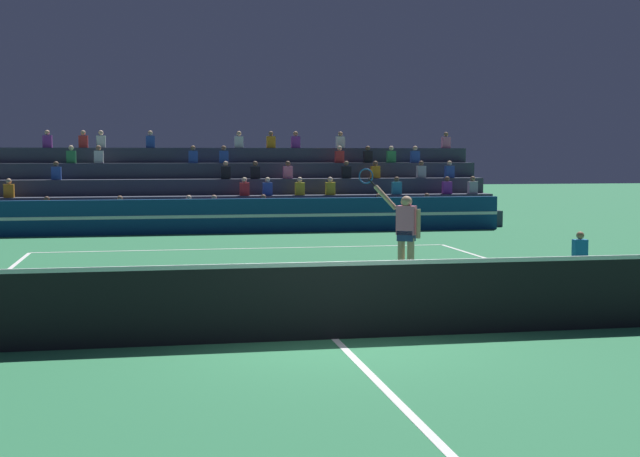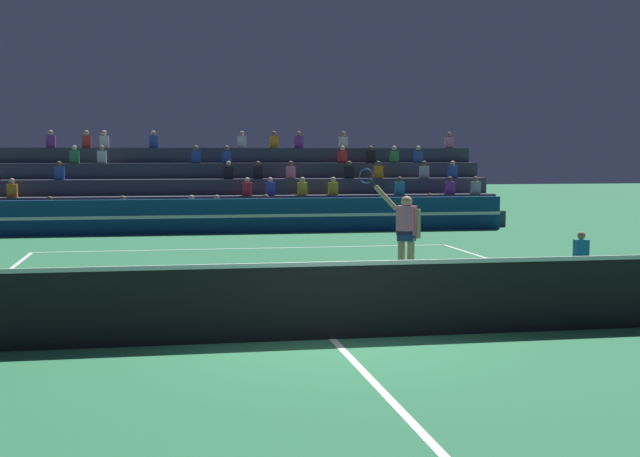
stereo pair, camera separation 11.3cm
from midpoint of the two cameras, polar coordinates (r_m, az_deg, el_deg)
name	(u,v)px [view 2 (the right image)]	position (r m, az deg, el deg)	size (l,w,h in m)	color
ground_plane	(332,339)	(12.17, 1.07, -7.09)	(120.00, 120.00, 0.00)	#2D7A4C
court_lines	(332,339)	(12.17, 1.07, -7.08)	(11.10, 23.90, 0.01)	white
tennis_net	(332,299)	(12.07, 1.07, -4.57)	(12.00, 0.10, 1.10)	black
sponsor_banner_wall	(231,216)	(28.53, -5.57, 0.81)	(18.00, 0.26, 1.10)	navy
bleacher_stand	(223,196)	(32.28, -6.13, 2.09)	(19.17, 4.75, 3.38)	#383D4C
ball_kid_courtside	(581,255)	(20.05, 16.52, -1.65)	(0.30, 0.36, 0.84)	black
tennis_player	(405,234)	(17.22, 5.64, -0.33)	(1.11, 0.88, 2.30)	tan
tennis_ball	(324,319)	(13.45, 0.53, -5.81)	(0.07, 0.07, 0.07)	#C6DB33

